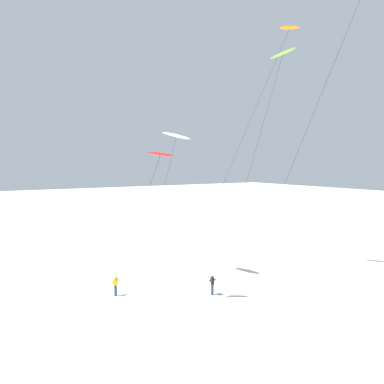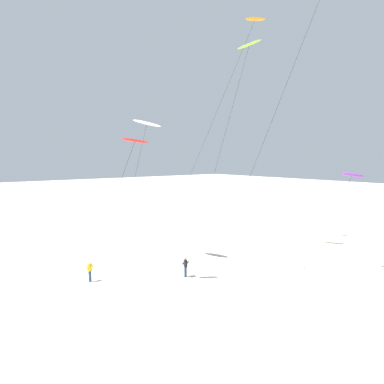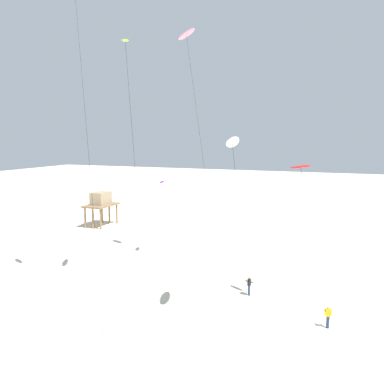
{
  "view_description": "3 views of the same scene",
  "coord_description": "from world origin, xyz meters",
  "px_view_note": "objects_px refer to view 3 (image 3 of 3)",
  "views": [
    {
      "loc": [
        23.11,
        -6.88,
        10.47
      ],
      "look_at": [
        -3.29,
        9.21,
        7.96
      ],
      "focal_mm": 31.09,
      "sensor_mm": 36.0,
      "label": 1
    },
    {
      "loc": [
        24.55,
        -9.13,
        10.06
      ],
      "look_at": [
        -2.29,
        11.91,
        6.64
      ],
      "focal_mm": 32.85,
      "sensor_mm": 36.0,
      "label": 2
    },
    {
      "loc": [
        -31.93,
        -0.23,
        13.63
      ],
      "look_at": [
        0.22,
        12.83,
        8.94
      ],
      "focal_mm": 38.88,
      "sensor_mm": 36.0,
      "label": 3
    }
  ],
  "objects_px": {
    "kite_pink": "(187,37)",
    "stilt_house": "(101,201)",
    "kite_flyer_middle": "(249,285)",
    "kite_purple": "(162,183)",
    "kite_flyer_nearest": "(328,316)",
    "kite_white": "(233,143)",
    "kite_red": "(301,170)",
    "kite_lime": "(126,46)"
  },
  "relations": [
    {
      "from": "kite_lime",
      "to": "kite_red",
      "type": "relative_size",
      "value": 1.89
    },
    {
      "from": "kite_purple",
      "to": "stilt_house",
      "type": "distance_m",
      "value": 20.01
    },
    {
      "from": "stilt_house",
      "to": "kite_pink",
      "type": "bearing_deg",
      "value": -122.2
    },
    {
      "from": "kite_purple",
      "to": "kite_white",
      "type": "bearing_deg",
      "value": -138.19
    },
    {
      "from": "stilt_house",
      "to": "kite_lime",
      "type": "bearing_deg",
      "value": -140.54
    },
    {
      "from": "kite_purple",
      "to": "kite_flyer_nearest",
      "type": "xyz_separation_m",
      "value": [
        -11.57,
        -18.77,
        -7.56
      ]
    },
    {
      "from": "kite_pink",
      "to": "kite_flyer_nearest",
      "type": "distance_m",
      "value": 29.39
    },
    {
      "from": "kite_purple",
      "to": "kite_white",
      "type": "relative_size",
      "value": 0.65
    },
    {
      "from": "kite_pink",
      "to": "kite_flyer_middle",
      "type": "distance_m",
      "value": 25.19
    },
    {
      "from": "kite_red",
      "to": "kite_pink",
      "type": "bearing_deg",
      "value": 58.7
    },
    {
      "from": "kite_lime",
      "to": "kite_flyer_nearest",
      "type": "bearing_deg",
      "value": -93.89
    },
    {
      "from": "kite_white",
      "to": "kite_red",
      "type": "distance_m",
      "value": 6.65
    },
    {
      "from": "kite_purple",
      "to": "kite_flyer_middle",
      "type": "xyz_separation_m",
      "value": [
        -7.68,
        -12.04,
        -7.56
      ]
    },
    {
      "from": "kite_lime",
      "to": "kite_pink",
      "type": "height_order",
      "value": "kite_pink"
    },
    {
      "from": "kite_red",
      "to": "kite_flyer_nearest",
      "type": "distance_m",
      "value": 10.9
    },
    {
      "from": "kite_lime",
      "to": "kite_red",
      "type": "bearing_deg",
      "value": -83.05
    },
    {
      "from": "kite_red",
      "to": "kite_pink",
      "type": "height_order",
      "value": "kite_pink"
    },
    {
      "from": "kite_pink",
      "to": "kite_flyer_middle",
      "type": "height_order",
      "value": "kite_pink"
    },
    {
      "from": "kite_flyer_nearest",
      "to": "kite_flyer_middle",
      "type": "relative_size",
      "value": 1.0
    },
    {
      "from": "kite_red",
      "to": "kite_purple",
      "type": "bearing_deg",
      "value": 61.74
    },
    {
      "from": "kite_purple",
      "to": "kite_white",
      "type": "height_order",
      "value": "kite_white"
    },
    {
      "from": "kite_pink",
      "to": "kite_flyer_nearest",
      "type": "xyz_separation_m",
      "value": [
        -10.64,
        -15.36,
        -22.69
      ]
    },
    {
      "from": "kite_lime",
      "to": "kite_flyer_middle",
      "type": "height_order",
      "value": "kite_lime"
    },
    {
      "from": "kite_purple",
      "to": "kite_pink",
      "type": "bearing_deg",
      "value": -105.34
    },
    {
      "from": "kite_purple",
      "to": "kite_flyer_middle",
      "type": "height_order",
      "value": "kite_purple"
    },
    {
      "from": "stilt_house",
      "to": "kite_flyer_nearest",
      "type": "bearing_deg",
      "value": -123.33
    },
    {
      "from": "kite_lime",
      "to": "kite_pink",
      "type": "relative_size",
      "value": 0.9
    },
    {
      "from": "kite_white",
      "to": "kite_flyer_middle",
      "type": "xyz_separation_m",
      "value": [
        5.88,
        0.1,
        -12.23
      ]
    },
    {
      "from": "kite_pink",
      "to": "stilt_house",
      "type": "xyz_separation_m",
      "value": [
        12.16,
        19.31,
        -19.82
      ]
    },
    {
      "from": "kite_white",
      "to": "kite_flyer_middle",
      "type": "relative_size",
      "value": 8.22
    },
    {
      "from": "kite_purple",
      "to": "kite_pink",
      "type": "relative_size",
      "value": 0.36
    },
    {
      "from": "kite_lime",
      "to": "stilt_house",
      "type": "xyz_separation_m",
      "value": [
        21.65,
        17.82,
        -17.26
      ]
    },
    {
      "from": "kite_lime",
      "to": "kite_pink",
      "type": "distance_m",
      "value": 9.94
    },
    {
      "from": "kite_flyer_middle",
      "to": "stilt_house",
      "type": "xyz_separation_m",
      "value": [
        18.91,
        27.93,
        2.87
      ]
    },
    {
      "from": "kite_purple",
      "to": "kite_lime",
      "type": "relative_size",
      "value": 0.41
    },
    {
      "from": "kite_lime",
      "to": "kite_flyer_nearest",
      "type": "distance_m",
      "value": 26.27
    },
    {
      "from": "kite_pink",
      "to": "kite_flyer_middle",
      "type": "bearing_deg",
      "value": -128.05
    },
    {
      "from": "kite_red",
      "to": "stilt_house",
      "type": "xyz_separation_m",
      "value": [
        19.92,
        32.07,
        -7.31
      ]
    },
    {
      "from": "kite_purple",
      "to": "kite_flyer_middle",
      "type": "distance_m",
      "value": 16.16
    },
    {
      "from": "kite_purple",
      "to": "kite_flyer_nearest",
      "type": "relative_size",
      "value": 5.31
    },
    {
      "from": "kite_white",
      "to": "kite_pink",
      "type": "height_order",
      "value": "kite_pink"
    },
    {
      "from": "kite_flyer_middle",
      "to": "stilt_house",
      "type": "height_order",
      "value": "stilt_house"
    }
  ]
}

